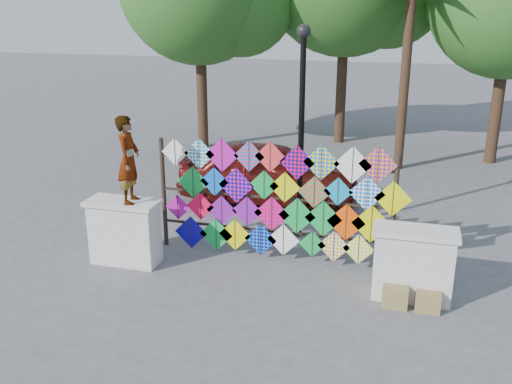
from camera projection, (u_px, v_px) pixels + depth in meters
The scene contains 9 objects.
ground at pixel (262, 274), 10.73m from camera, with size 80.00×80.00×0.00m, color slate.
parapet_left at pixel (125, 231), 11.01m from camera, with size 1.40×0.65×1.28m.
parapet_right at pixel (413, 264), 9.66m from camera, with size 1.40×0.65×1.28m.
kite_rack at pixel (279, 201), 10.96m from camera, with size 4.95×0.24×2.44m.
vendor_woman at pixel (129, 160), 10.50m from camera, with size 0.60×0.39×1.65m, color #99999E.
sedan at pixel (269, 172), 14.37m from camera, with size 1.82×4.53×1.54m, color #58120F.
lamppost at pixel (302, 114), 11.62m from camera, with size 0.28×0.28×4.46m.
cardboard_box_near at pixel (395, 295), 9.57m from camera, with size 0.42×0.37×0.37m, color olive.
cardboard_box_far at pixel (428, 300), 9.45m from camera, with size 0.40×0.37×0.34m, color olive.
Camera 1 is at (2.44, -9.36, 4.89)m, focal length 40.00 mm.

